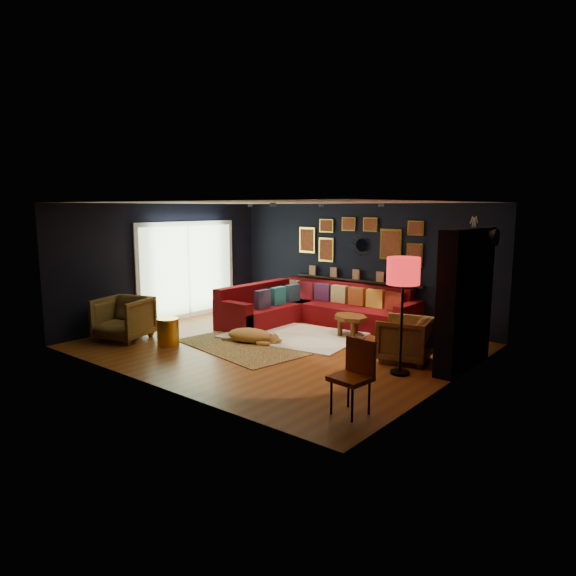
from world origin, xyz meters
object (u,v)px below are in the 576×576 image
Objects in this scene: sectional at (310,309)px; pouf at (253,318)px; gold_stool at (168,332)px; armchair_left at (123,316)px; coffee_table at (350,319)px; floor_lamp at (403,276)px; armchair_right at (405,337)px; dog at (250,333)px; orange_chair at (355,370)px.

sectional reaches higher than pouf.
gold_stool is at bearing -107.66° from sectional.
armchair_left reaches higher than sectional.
sectional is at bearing 72.34° from gold_stool.
floor_lamp reaches higher than coffee_table.
armchair_right is 1.63× the size of gold_stool.
dog is at bearing 44.29° from gold_stool.
dog is at bearing 15.93° from armchair_left.
orange_chair is at bearing -6.74° from gold_stool.
dog is at bearing 160.92° from orange_chair.
gold_stool is 4.45m from floor_lamp.
coffee_table is 4.38m from armchair_left.
gold_stool is 4.39m from orange_chair.
gold_stool is 0.54× the size of orange_chair.
sectional reaches higher than dog.
coffee_table is at bearing 24.70° from armchair_left.
floor_lamp is at bearing 9.42° from armchair_right.
armchair_left is (-1.25, -2.27, 0.23)m from pouf.
floor_lamp is at bearing -18.16° from dog.
armchair_left is 1.82× the size of gold_stool.
pouf is 1.21m from dog.
armchair_left reaches higher than dog.
gold_stool is at bearing -163.59° from floor_lamp.
gold_stool is 0.42× the size of dog.
armchair_right is at bearing -27.00° from coffee_table.
sectional is 2.01m from dog.
coffee_table is at bearing 18.99° from pouf.
floor_lamp reaches higher than armchair_right.
armchair_left is at bearing -175.71° from orange_chair.
orange_chair is at bearing -56.70° from coffee_table.
floor_lamp is 3.29m from dog.
floor_lamp reaches higher than dog.
armchair_left reaches higher than coffee_table.
floor_lamp reaches higher than pouf.
gold_stool is 1.51m from dog.
orange_chair reaches higher than armchair_right.
sectional is 3.89m from armchair_left.
orange_chair reaches higher than coffee_table.
dog is (0.11, -2.01, -0.12)m from sectional.
sectional is at bearing -125.40° from armchair_right.
floor_lamp reaches higher than orange_chair.
dog is (1.08, 1.05, -0.05)m from gold_stool.
armchair_right is at bearing -22.95° from sectional.
coffee_table is at bearing 141.55° from floor_lamp.
orange_chair is at bearing -19.97° from armchair_left.
armchair_right is 2.43m from orange_chair.
armchair_left is at bearing -119.90° from sectional.
floor_lamp is at bearing -11.33° from pouf.
coffee_table is 1.75m from armchair_right.
sectional is 1.90× the size of floor_lamp.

